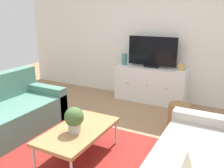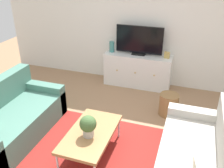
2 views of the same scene
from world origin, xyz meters
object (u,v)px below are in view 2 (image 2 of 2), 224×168
Objects in this scene: couch_left_side at (9,120)px; flat_screen_tv at (139,41)px; couch_right_side at (202,163)px; glass_vase at (112,47)px; mantel_clock at (167,55)px; tv_console at (138,70)px; coffee_table at (91,134)px; potted_plant at (88,125)px; wicker_basket at (169,104)px.

couch_left_side is 1.79× the size of flat_screen_tv.
glass_vase is (-1.98, 2.37, 0.54)m from couch_right_side.
couch_right_side is 2.55m from mantel_clock.
tv_console is (-1.39, 2.37, 0.07)m from couch_right_side.
coffee_table is 2.38m from tv_console.
couch_left_side reaches higher than potted_plant.
coffee_table is 8.25× the size of mantel_clock.
wicker_basket is (-0.58, 1.41, -0.08)m from couch_right_side.
flat_screen_tv is (0.09, 2.48, 0.45)m from potted_plant.
couch_left_side is 2.70m from wicker_basket.
coffee_table is at bearing -0.15° from couch_left_side.
wicker_basket is at bearing 57.27° from coffee_table.
couch_left_side is 2.60m from glass_vase.
flat_screen_tv reaches higher than coffee_table.
coffee_table is at bearing -92.29° from flat_screen_tv.
wicker_basket is at bearing -50.69° from flat_screen_tv.
wicker_basket is (0.91, 1.41, -0.17)m from coffee_table.
couch_right_side is 1.48m from coffee_table.
couch_left_side is at bearing -110.66° from glass_vase.
potted_plant is at bearing -105.59° from mantel_clock.
flat_screen_tv reaches higher than potted_plant.
flat_screen_tv is (-1.39, 2.39, 0.73)m from couch_right_side.
couch_right_side reaches higher than tv_console.
flat_screen_tv is (-0.00, 0.02, 0.66)m from tv_console.
mantel_clock is (2.09, 2.37, 0.49)m from couch_left_side.
couch_left_side is 1.40m from coffee_table.
glass_vase is (-0.50, 2.46, 0.26)m from potted_plant.
glass_vase is at bearing 145.40° from wicker_basket.
couch_right_side is (2.88, 0.00, 0.00)m from couch_left_side.
couch_left_side is 1.43m from potted_plant.
wicker_basket is (0.81, -0.99, -0.81)m from flat_screen_tv.
coffee_table is (1.39, -0.00, 0.08)m from couch_left_side.
tv_console is 1.46× the size of flat_screen_tv.
couch_right_side is at bearing 0.00° from couch_left_side.
mantel_clock is 0.32× the size of wicker_basket.
glass_vase is at bearing 180.00° from tv_console.
tv_console is at bearing 129.88° from wicker_basket.
couch_left_side and couch_right_side have the same top height.
couch_right_side is at bearing -59.93° from flat_screen_tv.
couch_right_side is 1.52m from wicker_basket.
tv_console is 11.00× the size of mantel_clock.
mantel_clock is at bearing 74.41° from potted_plant.
mantel_clock reaches higher than potted_plant.
glass_vase is (-0.60, 0.00, 0.47)m from tv_console.
mantel_clock reaches higher than wicker_basket.
flat_screen_tv reaches higher than wicker_basket.
tv_console is 3.57× the size of wicker_basket.
potted_plant reaches higher than coffee_table.
couch_right_side is 3.14m from glass_vase.
coffee_table is 2.51m from mantel_clock.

